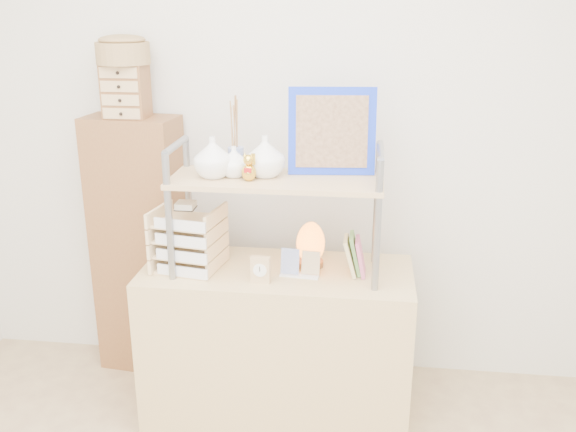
{
  "coord_description": "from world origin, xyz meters",
  "views": [
    {
      "loc": [
        0.38,
        -1.39,
        1.89
      ],
      "look_at": [
        0.05,
        1.2,
        1.0
      ],
      "focal_mm": 40.0,
      "sensor_mm": 36.0,
      "label": 1
    }
  ],
  "objects_px": {
    "cabinet": "(140,247)",
    "letter_tray": "(188,243)",
    "salt_lamp": "(311,244)",
    "desk": "(277,344)"
  },
  "relations": [
    {
      "from": "salt_lamp",
      "to": "letter_tray",
      "type": "bearing_deg",
      "value": -169.34
    },
    {
      "from": "cabinet",
      "to": "salt_lamp",
      "type": "xyz_separation_m",
      "value": [
        0.91,
        -0.31,
        0.18
      ]
    },
    {
      "from": "cabinet",
      "to": "letter_tray",
      "type": "height_order",
      "value": "cabinet"
    },
    {
      "from": "cabinet",
      "to": "letter_tray",
      "type": "bearing_deg",
      "value": -41.1
    },
    {
      "from": "desk",
      "to": "letter_tray",
      "type": "distance_m",
      "value": 0.63
    },
    {
      "from": "desk",
      "to": "cabinet",
      "type": "xyz_separation_m",
      "value": [
        -0.77,
        0.37,
        0.3
      ]
    },
    {
      "from": "cabinet",
      "to": "salt_lamp",
      "type": "distance_m",
      "value": 0.98
    },
    {
      "from": "letter_tray",
      "to": "salt_lamp",
      "type": "xyz_separation_m",
      "value": [
        0.53,
        0.1,
        -0.02
      ]
    },
    {
      "from": "cabinet",
      "to": "letter_tray",
      "type": "relative_size",
      "value": 4.32
    },
    {
      "from": "letter_tray",
      "to": "cabinet",
      "type": "bearing_deg",
      "value": 132.86
    }
  ]
}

